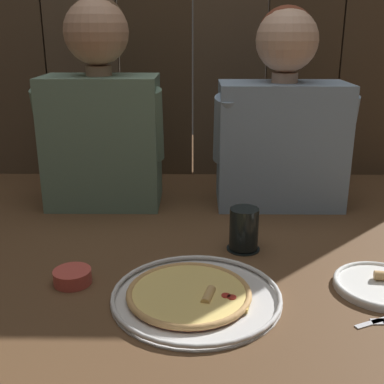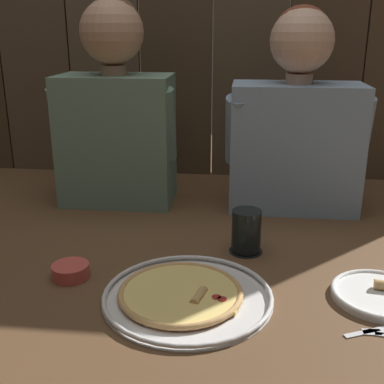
{
  "view_description": "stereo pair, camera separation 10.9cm",
  "coord_description": "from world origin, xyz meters",
  "px_view_note": "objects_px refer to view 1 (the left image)",
  "views": [
    {
      "loc": [
        0.02,
        -1.02,
        0.56
      ],
      "look_at": [
        0.0,
        0.1,
        0.18
      ],
      "focal_mm": 45.4,
      "sensor_mm": 36.0,
      "label": 1
    },
    {
      "loc": [
        0.12,
        -1.01,
        0.56
      ],
      "look_at": [
        0.0,
        0.1,
        0.18
      ],
      "focal_mm": 45.4,
      "sensor_mm": 36.0,
      "label": 2
    }
  ],
  "objects_px": {
    "dinner_plate": "(382,285)",
    "diner_left": "(101,111)",
    "pizza_tray": "(193,295)",
    "dipping_bowl": "(72,276)",
    "drinking_glass": "(244,230)",
    "diner_right": "(282,119)"
  },
  "relations": [
    {
      "from": "dinner_plate",
      "to": "diner_left",
      "type": "bearing_deg",
      "value": 142.12
    },
    {
      "from": "pizza_tray",
      "to": "dipping_bowl",
      "type": "height_order",
      "value": "dipping_bowl"
    },
    {
      "from": "dinner_plate",
      "to": "diner_left",
      "type": "xyz_separation_m",
      "value": [
        -0.72,
        0.56,
        0.3
      ]
    },
    {
      "from": "pizza_tray",
      "to": "drinking_glass",
      "type": "relative_size",
      "value": 3.22
    },
    {
      "from": "dinner_plate",
      "to": "drinking_glass",
      "type": "relative_size",
      "value": 1.83
    },
    {
      "from": "drinking_glass",
      "to": "pizza_tray",
      "type": "bearing_deg",
      "value": -117.75
    },
    {
      "from": "diner_left",
      "to": "dipping_bowl",
      "type": "bearing_deg",
      "value": -88.09
    },
    {
      "from": "dinner_plate",
      "to": "dipping_bowl",
      "type": "xyz_separation_m",
      "value": [
        -0.7,
        0.02,
        0.01
      ]
    },
    {
      "from": "dipping_bowl",
      "to": "drinking_glass",
      "type": "bearing_deg",
      "value": 24.19
    },
    {
      "from": "dinner_plate",
      "to": "diner_left",
      "type": "relative_size",
      "value": 0.32
    },
    {
      "from": "diner_left",
      "to": "diner_right",
      "type": "relative_size",
      "value": 1.04
    },
    {
      "from": "dinner_plate",
      "to": "diner_right",
      "type": "relative_size",
      "value": 0.34
    },
    {
      "from": "drinking_glass",
      "to": "diner_left",
      "type": "xyz_separation_m",
      "value": [
        -0.43,
        0.36,
        0.25
      ]
    },
    {
      "from": "drinking_glass",
      "to": "diner_right",
      "type": "xyz_separation_m",
      "value": [
        0.15,
        0.36,
        0.23
      ]
    },
    {
      "from": "pizza_tray",
      "to": "diner_right",
      "type": "height_order",
      "value": "diner_right"
    },
    {
      "from": "pizza_tray",
      "to": "drinking_glass",
      "type": "height_order",
      "value": "drinking_glass"
    },
    {
      "from": "diner_left",
      "to": "diner_right",
      "type": "xyz_separation_m",
      "value": [
        0.57,
        -0.0,
        -0.02
      ]
    },
    {
      "from": "pizza_tray",
      "to": "diner_right",
      "type": "bearing_deg",
      "value": 65.43
    },
    {
      "from": "drinking_glass",
      "to": "diner_left",
      "type": "height_order",
      "value": "diner_left"
    },
    {
      "from": "drinking_glass",
      "to": "dipping_bowl",
      "type": "relative_size",
      "value": 1.32
    },
    {
      "from": "dipping_bowl",
      "to": "diner_right",
      "type": "distance_m",
      "value": 0.82
    },
    {
      "from": "pizza_tray",
      "to": "diner_left",
      "type": "relative_size",
      "value": 0.57
    }
  ]
}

